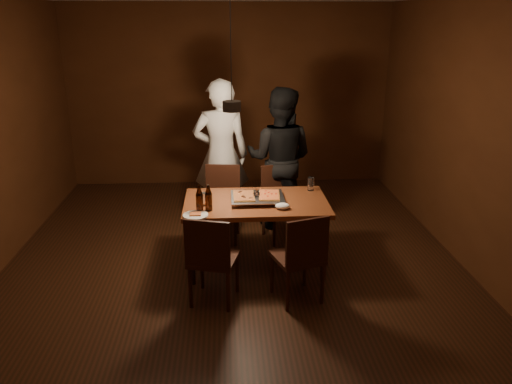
{
  "coord_description": "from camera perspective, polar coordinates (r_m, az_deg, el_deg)",
  "views": [
    {
      "loc": [
        -0.07,
        -4.89,
        2.57
      ],
      "look_at": [
        0.24,
        0.01,
        0.85
      ],
      "focal_mm": 35.0,
      "sensor_mm": 36.0,
      "label": 1
    }
  ],
  "objects": [
    {
      "name": "chair_near_right",
      "position": [
        4.65,
        5.24,
        -6.73
      ],
      "size": [
        0.53,
        0.53,
        0.49
      ],
      "rotation": [
        0.0,
        0.0,
        0.32
      ],
      "color": "#38190F",
      "rests_on": "floor"
    },
    {
      "name": "pizza_tray",
      "position": [
        5.23,
        0.16,
        -0.76
      ],
      "size": [
        0.55,
        0.45,
        0.05
      ],
      "primitive_type": "cube",
      "rotation": [
        0.0,
        0.0,
        -0.0
      ],
      "color": "silver",
      "rests_on": "dining_table"
    },
    {
      "name": "pizza_meat",
      "position": [
        5.22,
        -1.4,
        -0.43
      ],
      "size": [
        0.22,
        0.35,
        0.02
      ],
      "primitive_type": "cube",
      "rotation": [
        0.0,
        0.0,
        0.01
      ],
      "color": "maroon",
      "rests_on": "pizza_tray"
    },
    {
      "name": "pendant_lamp",
      "position": [
        4.95,
        -2.8,
        9.88
      ],
      "size": [
        0.18,
        0.18,
        1.1
      ],
      "color": "black",
      "rests_on": "ceiling"
    },
    {
      "name": "chair_far_left",
      "position": [
        6.04,
        -3.89,
        -0.4
      ],
      "size": [
        0.47,
        0.47,
        0.49
      ],
      "rotation": [
        0.0,
        0.0,
        3.02
      ],
      "color": "#38190F",
      "rests_on": "floor"
    },
    {
      "name": "water_glass_right",
      "position": [
        5.57,
        6.29,
        0.92
      ],
      "size": [
        0.07,
        0.07,
        0.15
      ],
      "primitive_type": "cylinder",
      "color": "silver",
      "rests_on": "dining_table"
    },
    {
      "name": "room_shell",
      "position": [
        5.02,
        -2.73,
        5.82
      ],
      "size": [
        6.0,
        6.0,
        6.0
      ],
      "color": "#3C1B10",
      "rests_on": "ground"
    },
    {
      "name": "beer_bottle_a",
      "position": [
        4.94,
        -6.49,
        -0.74
      ],
      "size": [
        0.07,
        0.07,
        0.27
      ],
      "color": "black",
      "rests_on": "dining_table"
    },
    {
      "name": "diner_dark",
      "position": [
        6.27,
        2.72,
        3.8
      ],
      "size": [
        1.04,
        0.92,
        1.79
      ],
      "primitive_type": "imported",
      "rotation": [
        0.0,
        0.0,
        2.81
      ],
      "color": "black",
      "rests_on": "floor"
    },
    {
      "name": "chair_far_right",
      "position": [
        6.05,
        2.81,
        -0.36
      ],
      "size": [
        0.52,
        0.52,
        0.49
      ],
      "rotation": [
        0.0,
        0.0,
        3.42
      ],
      "color": "#38190F",
      "rests_on": "floor"
    },
    {
      "name": "spatula",
      "position": [
        5.25,
        0.13,
        -0.24
      ],
      "size": [
        0.09,
        0.24,
        0.04
      ],
      "primitive_type": null,
      "rotation": [
        0.0,
        0.0,
        0.01
      ],
      "color": "silver",
      "rests_on": "pizza_tray"
    },
    {
      "name": "beer_bottle_b",
      "position": [
        4.96,
        -5.45,
        -0.65
      ],
      "size": [
        0.07,
        0.07,
        0.27
      ],
      "color": "black",
      "rests_on": "dining_table"
    },
    {
      "name": "diner_white",
      "position": [
        6.25,
        -4.02,
        4.21
      ],
      "size": [
        0.7,
        0.47,
        1.89
      ],
      "primitive_type": "imported",
      "rotation": [
        0.0,
        0.0,
        3.16
      ],
      "color": "silver",
      "rests_on": "floor"
    },
    {
      "name": "chair_near_left",
      "position": [
        4.61,
        -5.18,
        -6.92
      ],
      "size": [
        0.51,
        0.51,
        0.49
      ],
      "rotation": [
        0.0,
        0.0,
        -0.26
      ],
      "color": "#38190F",
      "rests_on": "floor"
    },
    {
      "name": "napkin",
      "position": [
        5.02,
        3.05,
        -1.62
      ],
      "size": [
        0.15,
        0.11,
        0.06
      ],
      "primitive_type": "ellipsoid",
      "color": "white",
      "rests_on": "dining_table"
    },
    {
      "name": "pizza_cheese",
      "position": [
        5.24,
        1.53,
        -0.34
      ],
      "size": [
        0.24,
        0.35,
        0.02
      ],
      "primitive_type": "cube",
      "rotation": [
        0.0,
        0.0,
        -0.08
      ],
      "color": "gold",
      "rests_on": "pizza_tray"
    },
    {
      "name": "plate_slice",
      "position": [
        4.87,
        -6.93,
        -2.64
      ],
      "size": [
        0.25,
        0.25,
        0.03
      ],
      "color": "white",
      "rests_on": "dining_table"
    },
    {
      "name": "water_glass_left",
      "position": [
        5.13,
        -5.77,
        -0.79
      ],
      "size": [
        0.08,
        0.08,
        0.13
      ],
      "primitive_type": "cylinder",
      "color": "silver",
      "rests_on": "dining_table"
    },
    {
      "name": "dining_table",
      "position": [
        5.26,
        -0.0,
        -1.79
      ],
      "size": [
        1.5,
        0.9,
        0.75
      ],
      "color": "brown",
      "rests_on": "floor"
    }
  ]
}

